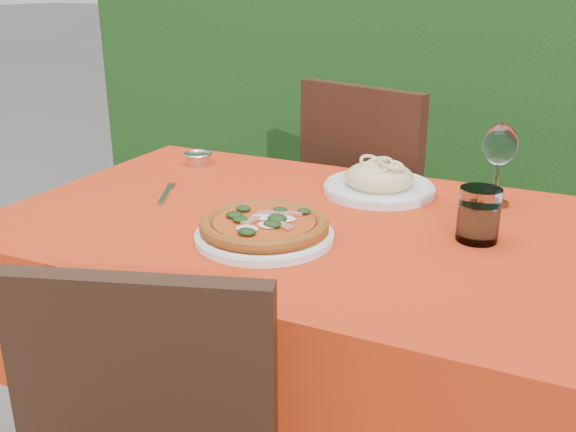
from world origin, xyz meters
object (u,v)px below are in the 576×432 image
at_px(pizza_plate, 264,228).
at_px(fork, 165,195).
at_px(steel_ramekin, 198,159).
at_px(chair_far, 376,211).
at_px(wine_glass, 500,148).
at_px(water_glass, 479,217).
at_px(pasta_plate, 379,182).

relative_size(pizza_plate, fork, 1.66).
bearing_deg(steel_ramekin, chair_far, 40.50).
height_order(pizza_plate, wine_glass, wine_glass).
relative_size(pizza_plate, water_glass, 2.79).
bearing_deg(wine_glass, pasta_plate, -173.17).
distance_m(water_glass, steel_ramekin, 0.87).
distance_m(pasta_plate, wine_glass, 0.29).
bearing_deg(wine_glass, steel_ramekin, 179.53).
bearing_deg(steel_ramekin, pasta_plate, -4.05).
distance_m(pizza_plate, pasta_plate, 0.41).
xyz_separation_m(pasta_plate, fork, (-0.46, -0.25, -0.03)).
xyz_separation_m(pasta_plate, wine_glass, (0.27, 0.03, 0.11)).
distance_m(water_glass, wine_glass, 0.26).
relative_size(fork, steel_ramekin, 2.47).
xyz_separation_m(water_glass, wine_glass, (-0.00, 0.25, 0.09)).
bearing_deg(steel_ramekin, water_glass, -16.91).
bearing_deg(water_glass, wine_glass, 90.67).
bearing_deg(chair_far, water_glass, 141.21).
bearing_deg(pizza_plate, fork, 157.44).
height_order(chair_far, water_glass, chair_far).
distance_m(pizza_plate, fork, 0.38).
height_order(chair_far, steel_ramekin, chair_far).
xyz_separation_m(chair_far, steel_ramekin, (-0.43, -0.37, 0.21)).
relative_size(pizza_plate, wine_glass, 1.59).
distance_m(wine_glass, steel_ramekin, 0.84).
xyz_separation_m(chair_far, wine_glass, (0.40, -0.37, 0.33)).
bearing_deg(pizza_plate, steel_ramekin, 135.36).
distance_m(chair_far, wine_glass, 0.64).
bearing_deg(fork, pasta_plate, 3.12).
bearing_deg(water_glass, fork, -177.16).
relative_size(pasta_plate, steel_ramekin, 3.67).
bearing_deg(pasta_plate, chair_far, 107.40).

